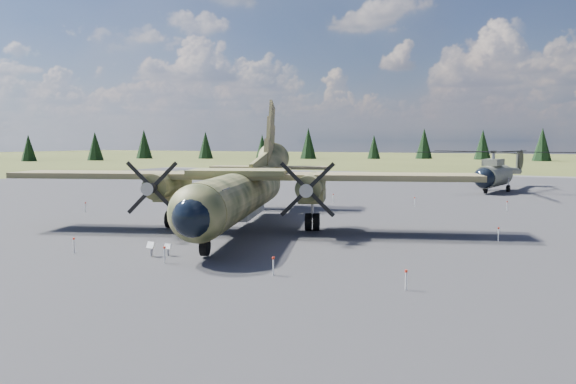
% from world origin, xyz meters
% --- Properties ---
extents(ground, '(500.00, 500.00, 0.00)m').
position_xyz_m(ground, '(0.00, 0.00, 0.00)').
color(ground, brown).
rests_on(ground, ground).
extents(apron, '(120.00, 120.00, 0.04)m').
position_xyz_m(apron, '(0.00, 10.00, 0.00)').
color(apron, '#5D5C61').
rests_on(apron, ground).
extents(transport_plane, '(30.89, 27.52, 10.36)m').
position_xyz_m(transport_plane, '(-0.05, -1.90, 2.98)').
color(transport_plane, '#333A1F').
rests_on(transport_plane, ground).
extents(helicopter_near, '(22.52, 24.09, 4.90)m').
position_xyz_m(helicopter_near, '(13.35, 34.66, 3.47)').
color(helicopter_near, slate).
rests_on(helicopter_near, ground).
extents(info_placard_left, '(0.53, 0.29, 0.79)m').
position_xyz_m(info_placard_left, '(0.34, -12.47, 0.53)').
color(info_placard_left, gray).
rests_on(info_placard_left, ground).
extents(info_placard_right, '(0.43, 0.20, 0.65)m').
position_xyz_m(info_placard_right, '(1.01, -11.94, 0.44)').
color(info_placard_right, gray).
rests_on(info_placard_right, ground).
extents(barrier_fence, '(33.12, 29.62, 0.85)m').
position_xyz_m(barrier_fence, '(-0.46, -0.08, 0.51)').
color(barrier_fence, silver).
rests_on(barrier_fence, ground).
extents(treeline, '(320.91, 319.20, 10.93)m').
position_xyz_m(treeline, '(-7.02, -6.35, 4.86)').
color(treeline, black).
rests_on(treeline, ground).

